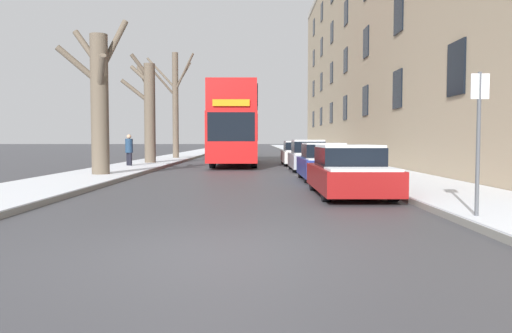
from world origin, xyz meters
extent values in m
plane|color=#424247|center=(0.00, 0.00, 0.00)|extent=(320.00, 320.00, 0.00)
cube|color=gray|center=(-5.75, 53.00, 0.07)|extent=(3.11, 130.00, 0.13)
cube|color=white|center=(-5.75, 53.00, 0.15)|extent=(3.08, 130.00, 0.03)
cube|color=gray|center=(5.75, 53.00, 0.07)|extent=(3.11, 130.00, 0.13)
cube|color=white|center=(5.75, 53.00, 0.15)|extent=(3.08, 130.00, 0.03)
cube|color=tan|center=(11.80, 30.96, 8.79)|extent=(9.00, 54.91, 17.57)
cube|color=black|center=(7.27, 10.25, 3.87)|extent=(0.08, 1.40, 1.80)
cube|color=black|center=(7.27, 17.15, 3.87)|extent=(0.08, 1.40, 1.80)
cube|color=black|center=(7.27, 24.06, 3.87)|extent=(0.08, 1.40, 1.80)
cube|color=black|center=(7.27, 30.96, 3.87)|extent=(0.08, 1.40, 1.80)
cube|color=black|center=(7.27, 37.86, 3.87)|extent=(0.08, 1.40, 1.80)
cube|color=black|center=(7.27, 44.77, 3.87)|extent=(0.08, 1.40, 1.80)
cube|color=black|center=(7.27, 51.67, 3.87)|extent=(0.08, 1.40, 1.80)
cube|color=black|center=(7.27, 17.15, 7.38)|extent=(0.08, 1.40, 1.80)
cube|color=black|center=(7.27, 24.06, 7.38)|extent=(0.08, 1.40, 1.80)
cube|color=black|center=(7.27, 30.96, 7.38)|extent=(0.08, 1.40, 1.80)
cube|color=black|center=(7.27, 37.86, 7.38)|extent=(0.08, 1.40, 1.80)
cube|color=black|center=(7.27, 44.77, 7.38)|extent=(0.08, 1.40, 1.80)
cube|color=black|center=(7.27, 51.67, 7.38)|extent=(0.08, 1.40, 1.80)
cube|color=black|center=(7.27, 30.96, 10.89)|extent=(0.08, 1.40, 1.80)
cube|color=black|center=(7.27, 37.86, 10.89)|extent=(0.08, 1.40, 1.80)
cube|color=black|center=(7.27, 44.77, 10.89)|extent=(0.08, 1.40, 1.80)
cube|color=black|center=(7.27, 51.67, 10.89)|extent=(0.08, 1.40, 1.80)
cube|color=black|center=(7.27, 44.77, 14.41)|extent=(0.08, 1.40, 1.80)
cube|color=black|center=(7.27, 51.67, 14.41)|extent=(0.08, 1.40, 1.80)
cylinder|color=brown|center=(-5.45, 12.90, 2.77)|extent=(0.68, 0.68, 5.54)
cylinder|color=brown|center=(-5.04, 13.34, 5.13)|extent=(1.13, 1.19, 2.31)
cylinder|color=brown|center=(-5.20, 12.35, 3.99)|extent=(0.77, 1.34, 1.33)
cylinder|color=brown|center=(-6.16, 12.68, 4.33)|extent=(1.65, 0.71, 1.46)
cylinder|color=brown|center=(-5.93, 12.99, 5.02)|extent=(1.19, 0.46, 1.46)
cylinder|color=brown|center=(-5.58, 22.63, 2.95)|extent=(0.64, 0.64, 5.90)
cylinder|color=brown|center=(-6.05, 23.30, 5.11)|extent=(1.22, 1.60, 1.75)
cylinder|color=brown|center=(-6.37, 22.55, 4.29)|extent=(1.73, 0.40, 1.43)
cylinder|color=brown|center=(-6.04, 22.39, 5.71)|extent=(1.18, 0.76, 1.43)
cylinder|color=brown|center=(-6.17, 22.93, 5.29)|extent=(1.40, 0.87, 1.20)
cylinder|color=brown|center=(-5.32, 30.33, 3.93)|extent=(0.44, 0.44, 7.86)
cylinder|color=brown|center=(-4.58, 29.67, 6.32)|extent=(1.68, 1.53, 2.59)
cylinder|color=brown|center=(-4.92, 31.43, 6.33)|extent=(1.00, 2.35, 2.31)
cylinder|color=brown|center=(-6.28, 29.93, 5.82)|extent=(2.08, 1.00, 2.38)
cylinder|color=brown|center=(-6.43, 30.79, 6.42)|extent=(2.38, 1.10, 2.45)
cube|color=red|center=(-0.59, 23.27, 1.62)|extent=(2.55, 11.43, 2.56)
cube|color=red|center=(-0.59, 23.27, 3.64)|extent=(2.50, 11.20, 1.46)
cube|color=#B31212|center=(-0.59, 23.27, 4.43)|extent=(2.50, 11.20, 0.12)
cube|color=black|center=(-0.59, 23.27, 2.12)|extent=(2.58, 10.06, 1.33)
cube|color=black|center=(-0.59, 23.27, 3.71)|extent=(2.58, 10.06, 1.11)
cube|color=black|center=(-0.59, 17.57, 2.12)|extent=(2.29, 0.06, 1.40)
cube|color=orange|center=(-0.59, 17.56, 3.27)|extent=(1.78, 0.05, 0.32)
cylinder|color=black|center=(-1.70, 19.84, 0.55)|extent=(0.30, 1.10, 1.10)
cylinder|color=black|center=(0.51, 19.84, 0.55)|extent=(0.30, 1.10, 1.10)
cylinder|color=black|center=(-1.70, 26.47, 0.55)|extent=(0.30, 1.10, 1.10)
cylinder|color=black|center=(0.51, 26.47, 0.55)|extent=(0.30, 1.10, 1.10)
cube|color=maroon|center=(3.11, 6.82, 0.47)|extent=(1.83, 4.45, 0.60)
cube|color=black|center=(3.11, 7.00, 1.03)|extent=(1.58, 2.23, 0.52)
cube|color=white|center=(3.11, 7.00, 1.32)|extent=(1.54, 2.11, 0.07)
cube|color=white|center=(3.11, 5.24, 0.80)|extent=(1.65, 1.16, 0.05)
cylinder|color=black|center=(2.30, 5.49, 0.33)|extent=(0.20, 0.66, 0.66)
cylinder|color=black|center=(3.91, 5.49, 0.33)|extent=(0.20, 0.66, 0.66)
cylinder|color=black|center=(2.30, 8.16, 0.33)|extent=(0.20, 0.66, 0.66)
cylinder|color=black|center=(3.91, 8.16, 0.33)|extent=(0.20, 0.66, 0.66)
cube|color=navy|center=(3.11, 11.88, 0.49)|extent=(1.68, 3.99, 0.64)
cube|color=black|center=(3.11, 12.04, 1.07)|extent=(1.45, 1.99, 0.51)
cube|color=white|center=(3.11, 12.04, 1.35)|extent=(1.42, 1.89, 0.05)
cube|color=white|center=(3.11, 10.46, 0.83)|extent=(1.52, 1.04, 0.04)
cylinder|color=black|center=(2.37, 10.68, 0.30)|extent=(0.20, 0.60, 0.60)
cylinder|color=black|center=(3.84, 10.68, 0.30)|extent=(0.20, 0.60, 0.60)
cylinder|color=black|center=(2.37, 13.08, 0.30)|extent=(0.20, 0.60, 0.60)
cylinder|color=black|center=(3.84, 13.08, 0.30)|extent=(0.20, 0.60, 0.60)
cube|color=#9EA3AD|center=(3.11, 17.46, 0.50)|extent=(1.69, 4.26, 0.65)
cube|color=black|center=(3.11, 17.63, 1.11)|extent=(1.45, 2.13, 0.58)
cube|color=white|center=(3.11, 17.63, 1.45)|extent=(1.42, 2.03, 0.08)
cube|color=white|center=(3.11, 15.95, 0.86)|extent=(1.52, 1.11, 0.07)
cylinder|color=black|center=(2.37, 16.18, 0.33)|extent=(0.20, 0.66, 0.66)
cylinder|color=black|center=(3.84, 16.18, 0.33)|extent=(0.20, 0.66, 0.66)
cylinder|color=black|center=(2.37, 18.74, 0.33)|extent=(0.20, 0.66, 0.66)
cylinder|color=black|center=(3.84, 18.74, 0.33)|extent=(0.20, 0.66, 0.66)
cube|color=silver|center=(3.11, 22.89, 0.50)|extent=(1.88, 4.34, 0.67)
cube|color=black|center=(3.11, 23.06, 1.09)|extent=(1.62, 2.17, 0.50)
cube|color=white|center=(3.11, 23.06, 1.38)|extent=(1.58, 2.06, 0.08)
cube|color=white|center=(3.11, 21.35, 0.87)|extent=(1.69, 1.13, 0.06)
cylinder|color=black|center=(2.28, 21.58, 0.34)|extent=(0.20, 0.67, 0.67)
cylinder|color=black|center=(3.94, 21.58, 0.34)|extent=(0.20, 0.67, 0.67)
cylinder|color=black|center=(2.28, 24.19, 0.34)|extent=(0.20, 0.67, 0.67)
cylinder|color=black|center=(3.94, 24.19, 0.34)|extent=(0.20, 0.67, 0.67)
cube|color=#333842|center=(-2.20, 42.14, 1.30)|extent=(2.01, 4.90, 2.17)
cube|color=black|center=(-2.20, 39.71, 1.81)|extent=(1.76, 0.06, 0.95)
cylinder|color=black|center=(-3.08, 40.58, 0.34)|extent=(0.22, 0.68, 0.68)
cylinder|color=black|center=(-1.31, 40.58, 0.34)|extent=(0.22, 0.68, 0.68)
cylinder|color=black|center=(-3.08, 43.71, 0.34)|extent=(0.22, 0.68, 0.68)
cylinder|color=black|center=(-1.31, 43.71, 0.34)|extent=(0.22, 0.68, 0.68)
cylinder|color=black|center=(-5.90, 19.25, 0.41)|extent=(0.18, 0.18, 0.82)
cylinder|color=black|center=(-6.03, 19.36, 0.41)|extent=(0.18, 0.18, 0.82)
cylinder|color=navy|center=(-5.97, 19.30, 1.18)|extent=(0.39, 0.39, 0.72)
sphere|color=tan|center=(-5.97, 19.30, 1.66)|extent=(0.23, 0.23, 0.23)
cylinder|color=#4C4F54|center=(4.50, 2.25, 1.34)|extent=(0.07, 0.07, 2.68)
cube|color=silver|center=(4.50, 2.23, 2.43)|extent=(0.32, 0.02, 0.44)
camera|label=1|loc=(0.60, -6.48, 1.50)|focal=35.00mm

